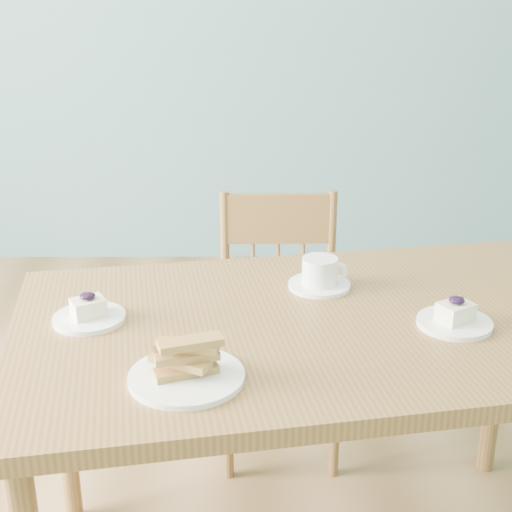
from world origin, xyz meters
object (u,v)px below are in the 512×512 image
Objects in this scene: dining_table at (328,347)px; cheesecake_plate_far at (89,314)px; biscotti_plate at (186,367)px; cheesecake_plate_near at (455,318)px; dining_chair at (279,326)px; coffee_cup at (320,275)px.

cheesecake_plate_far is (-0.52, -0.01, 0.09)m from dining_table.
cheesecake_plate_near is at bearing 21.77° from biscotti_plate.
biscotti_plate reaches higher than dining_table.
dining_chair reaches higher than dining_table.
dining_chair is 0.79m from cheesecake_plate_near.
cheesecake_plate_near is (0.35, -0.63, 0.33)m from dining_chair.
cheesecake_plate_far is (-0.78, 0.03, -0.00)m from cheesecake_plate_near.
cheesecake_plate_far is 0.34m from biscotti_plate.
dining_table is 9.32× the size of cheesecake_plate_near.
coffee_cup reaches higher than cheesecake_plate_near.
dining_table is 0.53m from cheesecake_plate_far.
cheesecake_plate_near is at bearing -62.29° from dining_chair.
dining_chair and biscotti_plate have the same top height.
coffee_cup is (0.08, -0.42, 0.34)m from dining_chair.
cheesecake_plate_far is at bearing 133.08° from biscotti_plate.
dining_chair reaches higher than cheesecake_plate_near.
biscotti_plate is (-0.55, -0.22, 0.01)m from cheesecake_plate_near.
biscotti_plate is at bearing -104.54° from dining_chair.
cheesecake_plate_near is at bearing -31.60° from coffee_cup.
dining_chair is 0.55m from coffee_cup.
coffee_cup reaches higher than cheesecake_plate_far.
biscotti_plate reaches higher than cheesecake_plate_near.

